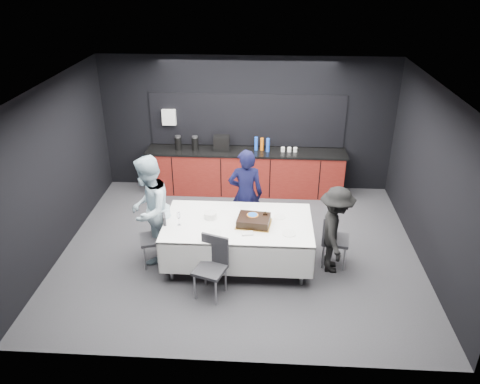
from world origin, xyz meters
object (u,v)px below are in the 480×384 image
at_px(plate_stack, 210,215).
at_px(person_left, 149,210).
at_px(party_table, 238,229).
at_px(person_center, 246,194).
at_px(chair_near, 212,262).
at_px(person_right, 335,230).
at_px(champagne_flute, 178,216).
at_px(cake_assembly, 254,221).
at_px(chair_left, 158,234).
at_px(chair_right, 331,235).

bearing_deg(plate_stack, person_left, -178.60).
xyz_separation_m(party_table, person_center, (0.08, 0.86, 0.19)).
bearing_deg(chair_near, person_right, 20.75).
bearing_deg(person_left, champagne_flute, 71.19).
height_order(chair_near, person_left, person_left).
distance_m(party_table, chair_near, 0.84).
relative_size(champagne_flute, person_right, 0.16).
xyz_separation_m(plate_stack, person_left, (-0.97, -0.02, 0.07)).
bearing_deg(person_left, cake_assembly, 90.09).
distance_m(cake_assembly, person_left, 1.68).
xyz_separation_m(plate_stack, chair_left, (-0.83, -0.13, -0.30)).
relative_size(plate_stack, person_right, 0.14).
xyz_separation_m(champagne_flute, person_left, (-0.51, 0.22, -0.04)).
xyz_separation_m(chair_right, chair_near, (-1.81, -0.86, 0.00)).
xyz_separation_m(cake_assembly, chair_near, (-0.58, -0.70, -0.31)).
bearing_deg(person_center, plate_stack, 50.53).
relative_size(cake_assembly, chair_right, 0.62).
bearing_deg(plate_stack, chair_right, 0.17).
height_order(champagne_flute, chair_left, champagne_flute).
height_order(plate_stack, chair_right, chair_right).
bearing_deg(chair_right, plate_stack, -179.83).
xyz_separation_m(champagne_flute, chair_near, (0.58, -0.61, -0.40)).
xyz_separation_m(chair_right, person_left, (-2.90, -0.03, 0.37)).
bearing_deg(party_table, person_center, 84.90).
bearing_deg(person_center, chair_near, 71.05).
relative_size(cake_assembly, person_right, 0.40).
bearing_deg(champagne_flute, plate_stack, 28.28).
bearing_deg(party_table, champagne_flute, -170.45).
bearing_deg(party_table, person_right, -2.44).
relative_size(plate_stack, person_center, 0.12).
relative_size(cake_assembly, person_center, 0.35).
distance_m(chair_right, person_center, 1.62).
distance_m(chair_left, person_center, 1.66).
bearing_deg(chair_left, person_center, 33.30).
bearing_deg(person_right, cake_assembly, 92.85).
bearing_deg(person_center, person_right, 142.40).
distance_m(plate_stack, person_right, 1.97).
xyz_separation_m(plate_stack, champagne_flute, (-0.46, -0.25, 0.11)).
height_order(chair_right, chair_near, same).
xyz_separation_m(chair_right, person_center, (-1.40, 0.76, 0.29)).
height_order(champagne_flute, chair_right, champagne_flute).
bearing_deg(chair_left, chair_near, -37.17).
xyz_separation_m(chair_near, person_center, (0.41, 1.62, 0.29)).
bearing_deg(person_center, champagne_flute, 40.87).
bearing_deg(champagne_flute, person_right, 2.10).
bearing_deg(cake_assembly, champagne_flute, -175.53).
xyz_separation_m(plate_stack, person_center, (0.53, 0.76, -0.00)).
bearing_deg(chair_left, plate_stack, 8.88).
bearing_deg(chair_near, cake_assembly, 50.46).
distance_m(plate_stack, champagne_flute, 0.53).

